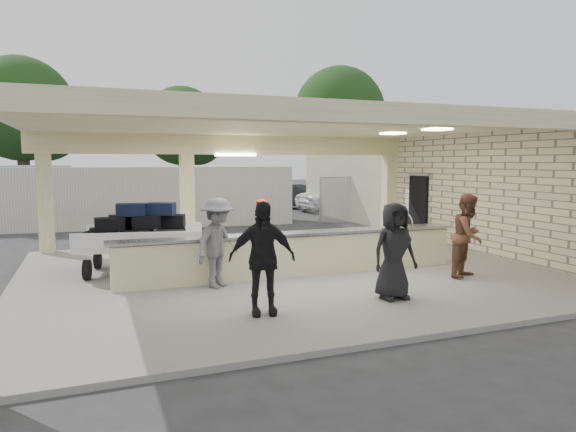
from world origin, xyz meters
name	(u,v)px	position (x,y,z in m)	size (l,w,h in m)	color
ground	(288,275)	(0.00, 0.00, 0.00)	(120.00, 120.00, 0.00)	#2B2A2D
pavilion	(286,215)	(0.21, 0.66, 1.35)	(12.01, 10.00, 3.55)	slate
baggage_counter	(295,254)	(0.00, -0.50, 0.59)	(8.20, 0.58, 0.98)	beige
luggage_cart	(140,235)	(-3.27, 1.09, 0.97)	(3.05, 2.23, 1.62)	white
drum_fan	(397,225)	(4.90, 2.83, 0.65)	(0.97, 0.52, 1.03)	white
baggage_handler	(260,234)	(-0.53, 0.46, 0.94)	(0.61, 0.34, 1.68)	#F73E0D
passenger_a	(468,236)	(3.51, -2.09, 1.03)	(0.91, 0.40, 1.87)	brown
passenger_b	(262,258)	(-1.66, -3.10, 1.06)	(1.13, 0.41, 1.93)	black
passenger_c	(218,243)	(-1.91, -1.00, 1.02)	(1.19, 0.42, 1.85)	#56555B
passenger_d	(394,251)	(0.96, -3.07, 1.01)	(0.89, 0.36, 1.82)	black
car_white_a	(340,199)	(8.31, 13.56, 0.66)	(2.21, 4.65, 1.33)	white
car_white_b	(399,195)	(12.56, 14.33, 0.71)	(1.68, 4.51, 1.42)	white
car_dark	(298,197)	(6.78, 15.78, 0.69)	(1.46, 4.14, 1.38)	black
container_white	(154,196)	(-1.80, 10.81, 1.23)	(11.37, 2.27, 2.46)	beige
fence	(435,196)	(11.00, 9.00, 1.05)	(12.06, 0.06, 2.03)	gray
tree_left	(27,114)	(-7.68, 24.16, 5.59)	(6.60, 6.30, 9.00)	#382619
tree_mid	(186,130)	(2.32, 26.16, 4.96)	(6.00, 5.60, 8.00)	#382619
tree_right	(342,116)	(14.32, 25.16, 6.21)	(7.20, 7.00, 10.00)	#382619
adjacent_building	(396,184)	(9.50, 10.00, 1.60)	(6.00, 8.00, 3.20)	#B1B08C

